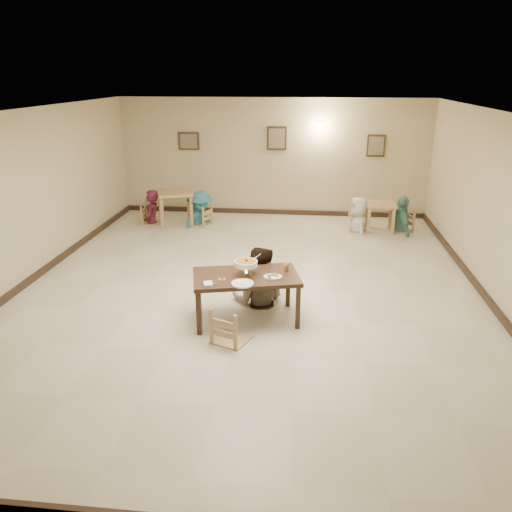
# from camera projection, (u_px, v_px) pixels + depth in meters

# --- Properties ---
(floor) EXTENTS (10.00, 10.00, 0.00)m
(floor) POSITION_uv_depth(u_px,v_px,m) (250.00, 288.00, 8.79)
(floor) COLOR beige
(floor) RESTS_ON ground
(ceiling) EXTENTS (10.00, 10.00, 0.00)m
(ceiling) POSITION_uv_depth(u_px,v_px,m) (249.00, 112.00, 7.75)
(ceiling) COLOR white
(ceiling) RESTS_ON wall_back
(wall_back) EXTENTS (10.00, 0.00, 10.00)m
(wall_back) POSITION_uv_depth(u_px,v_px,m) (273.00, 158.00, 12.94)
(wall_back) COLOR beige
(wall_back) RESTS_ON floor
(wall_front) EXTENTS (10.00, 0.00, 10.00)m
(wall_front) POSITION_uv_depth(u_px,v_px,m) (167.00, 377.00, 3.61)
(wall_front) COLOR beige
(wall_front) RESTS_ON floor
(wall_left) EXTENTS (0.00, 10.00, 10.00)m
(wall_left) POSITION_uv_depth(u_px,v_px,m) (22.00, 199.00, 8.68)
(wall_left) COLOR beige
(wall_left) RESTS_ON floor
(wall_right) EXTENTS (0.00, 10.00, 10.00)m
(wall_right) POSITION_uv_depth(u_px,v_px,m) (501.00, 212.00, 7.87)
(wall_right) COLOR beige
(wall_right) RESTS_ON floor
(baseboard_back) EXTENTS (8.00, 0.06, 0.12)m
(baseboard_back) POSITION_uv_depth(u_px,v_px,m) (272.00, 212.00, 13.41)
(baseboard_back) COLOR #302117
(baseboard_back) RESTS_ON floor
(baseboard_left) EXTENTS (0.06, 10.00, 0.12)m
(baseboard_left) POSITION_uv_depth(u_px,v_px,m) (36.00, 276.00, 9.17)
(baseboard_left) COLOR #302117
(baseboard_left) RESTS_ON floor
(baseboard_right) EXTENTS (0.06, 10.00, 0.12)m
(baseboard_right) POSITION_uv_depth(u_px,v_px,m) (485.00, 295.00, 8.37)
(baseboard_right) COLOR #302117
(baseboard_right) RESTS_ON floor
(picture_a) EXTENTS (0.55, 0.04, 0.45)m
(picture_a) POSITION_uv_depth(u_px,v_px,m) (189.00, 141.00, 12.98)
(picture_a) COLOR #3B2814
(picture_a) RESTS_ON wall_back
(picture_b) EXTENTS (0.50, 0.04, 0.60)m
(picture_b) POSITION_uv_depth(u_px,v_px,m) (277.00, 138.00, 12.71)
(picture_b) COLOR #3B2814
(picture_b) RESTS_ON wall_back
(picture_c) EXTENTS (0.45, 0.04, 0.55)m
(picture_c) POSITION_uv_depth(u_px,v_px,m) (376.00, 146.00, 12.51)
(picture_c) COLOR #3B2814
(picture_c) RESTS_ON wall_back
(wall_sconce) EXTENTS (0.16, 0.05, 0.22)m
(wall_sconce) POSITION_uv_depth(u_px,v_px,m) (321.00, 127.00, 12.50)
(wall_sconce) COLOR #FFD88C
(wall_sconce) RESTS_ON wall_back
(main_table) EXTENTS (1.73, 1.23, 0.73)m
(main_table) POSITION_uv_depth(u_px,v_px,m) (246.00, 280.00, 7.46)
(main_table) COLOR #3B2315
(main_table) RESTS_ON floor
(chair_far) EXTENTS (0.43, 0.43, 0.92)m
(chair_far) POSITION_uv_depth(u_px,v_px,m) (260.00, 274.00, 8.19)
(chair_far) COLOR tan
(chair_far) RESTS_ON floor
(chair_near) EXTENTS (0.47, 0.47, 1.00)m
(chair_near) POSITION_uv_depth(u_px,v_px,m) (231.00, 309.00, 6.91)
(chair_near) COLOR tan
(chair_near) RESTS_ON floor
(main_diner) EXTENTS (0.97, 0.78, 1.89)m
(main_diner) POSITION_uv_depth(u_px,v_px,m) (259.00, 247.00, 7.97)
(main_diner) COLOR gray
(main_diner) RESTS_ON floor
(curry_warmer) EXTENTS (0.39, 0.34, 0.31)m
(curry_warmer) POSITION_uv_depth(u_px,v_px,m) (246.00, 264.00, 7.38)
(curry_warmer) COLOR silver
(curry_warmer) RESTS_ON main_table
(rice_plate_far) EXTENTS (0.28, 0.28, 0.06)m
(rice_plate_far) POSITION_uv_depth(u_px,v_px,m) (245.00, 266.00, 7.75)
(rice_plate_far) COLOR white
(rice_plate_far) RESTS_ON main_table
(rice_plate_near) EXTENTS (0.32, 0.32, 0.07)m
(rice_plate_near) POSITION_uv_depth(u_px,v_px,m) (242.00, 283.00, 7.10)
(rice_plate_near) COLOR white
(rice_plate_near) RESTS_ON main_table
(fried_plate) EXTENTS (0.27, 0.27, 0.06)m
(fried_plate) POSITION_uv_depth(u_px,v_px,m) (273.00, 276.00, 7.33)
(fried_plate) COLOR white
(fried_plate) RESTS_ON main_table
(chili_dish) EXTENTS (0.10, 0.10, 0.02)m
(chili_dish) POSITION_uv_depth(u_px,v_px,m) (222.00, 279.00, 7.27)
(chili_dish) COLOR white
(chili_dish) RESTS_ON main_table
(napkin_cutlery) EXTENTS (0.19, 0.26, 0.03)m
(napkin_cutlery) POSITION_uv_depth(u_px,v_px,m) (208.00, 284.00, 7.09)
(napkin_cutlery) COLOR white
(napkin_cutlery) RESTS_ON main_table
(drink_glass) EXTENTS (0.07, 0.07, 0.13)m
(drink_glass) POSITION_uv_depth(u_px,v_px,m) (286.00, 267.00, 7.56)
(drink_glass) COLOR white
(drink_glass) RESTS_ON main_table
(bg_table_left) EXTENTS (1.06, 1.06, 0.83)m
(bg_table_left) POSITION_uv_depth(u_px,v_px,m) (175.00, 197.00, 12.29)
(bg_table_left) COLOR tan
(bg_table_left) RESTS_ON floor
(bg_table_right) EXTENTS (0.70, 0.70, 0.68)m
(bg_table_right) POSITION_uv_depth(u_px,v_px,m) (380.00, 209.00, 11.82)
(bg_table_right) COLOR tan
(bg_table_right) RESTS_ON floor
(bg_chair_ll) EXTENTS (0.44, 0.44, 0.93)m
(bg_chair_ll) POSITION_uv_depth(u_px,v_px,m) (151.00, 206.00, 12.40)
(bg_chair_ll) COLOR tan
(bg_chair_ll) RESTS_ON floor
(bg_chair_lr) EXTENTS (0.45, 0.45, 0.97)m
(bg_chair_lr) POSITION_uv_depth(u_px,v_px,m) (200.00, 206.00, 12.30)
(bg_chair_lr) COLOR tan
(bg_chair_lr) RESTS_ON floor
(bg_chair_rl) EXTENTS (0.41, 0.41, 0.86)m
(bg_chair_rl) POSITION_uv_depth(u_px,v_px,m) (358.00, 213.00, 11.87)
(bg_chair_rl) COLOR tan
(bg_chair_rl) RESTS_ON floor
(bg_chair_rr) EXTENTS (0.45, 0.45, 0.96)m
(bg_chair_rr) POSITION_uv_depth(u_px,v_px,m) (402.00, 212.00, 11.80)
(bg_chair_rr) COLOR tan
(bg_chair_rr) RESTS_ON floor
(bg_diner_a) EXTENTS (0.45, 0.65, 1.71)m
(bg_diner_a) POSITION_uv_depth(u_px,v_px,m) (150.00, 190.00, 12.27)
(bg_diner_a) COLOR #56162B
(bg_diner_a) RESTS_ON floor
(bg_diner_b) EXTENTS (1.12, 1.28, 1.71)m
(bg_diner_b) POSITION_uv_depth(u_px,v_px,m) (199.00, 191.00, 12.17)
(bg_diner_b) COLOR teal
(bg_diner_b) RESTS_ON floor
(bg_diner_c) EXTENTS (0.71, 0.91, 1.64)m
(bg_diner_c) POSITION_uv_depth(u_px,v_px,m) (359.00, 197.00, 11.73)
(bg_diner_c) COLOR silver
(bg_diner_c) RESTS_ON floor
(bg_diner_d) EXTENTS (0.60, 1.06, 1.70)m
(bg_diner_d) POSITION_uv_depth(u_px,v_px,m) (404.00, 196.00, 11.67)
(bg_diner_d) COLOR #5B9A8B
(bg_diner_d) RESTS_ON floor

